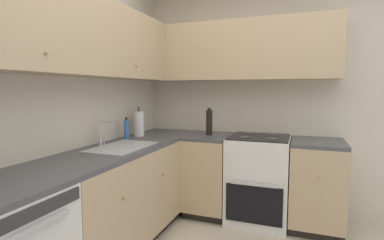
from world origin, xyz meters
name	(u,v)px	position (x,y,z in m)	size (l,w,h in m)	color
wall_back	(38,102)	(0.00, 1.49, 1.31)	(3.66, 0.05, 2.62)	beige
wall_right	(272,98)	(1.80, 0.00, 1.31)	(0.05, 3.03, 2.62)	beige
lower_cabinets_back	(114,202)	(0.44, 1.17, 0.44)	(1.47, 0.62, 0.86)	tan
countertop_back	(113,151)	(0.44, 1.17, 0.88)	(2.68, 0.60, 0.04)	#4C4C51
lower_cabinets_right	(261,181)	(1.48, 0.06, 0.44)	(0.62, 1.60, 0.86)	tan
countertop_right	(262,140)	(1.48, 0.06, 0.88)	(0.60, 1.60, 0.03)	#4C4C51
oven_range	(259,178)	(1.50, 0.09, 0.46)	(0.68, 0.62, 1.05)	white
upper_cabinets_back	(82,36)	(0.28, 1.31, 1.82)	(2.36, 0.34, 0.63)	tan
upper_cabinets_right	(235,51)	(1.62, 0.39, 1.82)	(0.32, 2.15, 0.63)	tan
sink	(123,152)	(0.54, 1.14, 0.86)	(0.62, 0.40, 0.10)	#B7B7BC
faucet	(102,130)	(0.54, 1.35, 1.04)	(0.07, 0.16, 0.23)	silver
soap_bottle	(127,129)	(0.93, 1.35, 1.00)	(0.05, 0.05, 0.22)	#3F72BF
paper_towel_roll	(139,124)	(1.14, 1.33, 1.03)	(0.11, 0.11, 0.33)	white
oil_bottle	(209,122)	(1.48, 0.64, 1.04)	(0.07, 0.07, 0.30)	black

